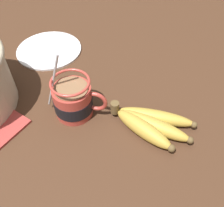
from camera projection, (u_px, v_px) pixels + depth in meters
table at (85, 115)px, 61.59cm from camera, size 136.49×136.49×3.60cm
coffee_mug at (73, 100)px, 56.79cm from camera, size 14.58×8.97×16.71cm
banana_bunch at (150, 124)px, 55.28cm from camera, size 19.76×11.13×4.15cm
small_plate at (49, 50)px, 76.27cm from camera, size 19.53×19.53×0.60cm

